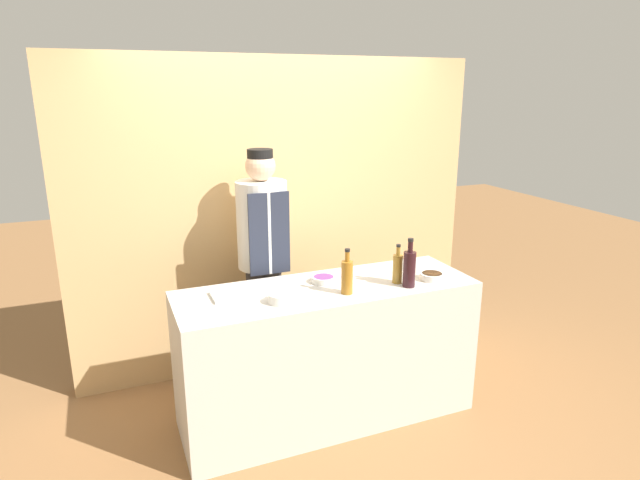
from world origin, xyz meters
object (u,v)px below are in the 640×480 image
bottle_wine (409,268)px  chef_center (263,262)px  sauce_bowl_purple (324,279)px  cutting_board (238,294)px  bottle_vinegar (398,268)px  bottle_amber (347,276)px  sauce_bowl_red (281,298)px  sauce_bowl_brown (432,276)px

bottle_wine → chef_center: size_ratio=0.18×
sauce_bowl_purple → cutting_board: size_ratio=0.50×
sauce_bowl_purple → bottle_wine: (0.48, -0.28, 0.10)m
sauce_bowl_purple → chef_center: (-0.26, 0.49, 0.00)m
cutting_board → chef_center: bearing=57.9°
cutting_board → bottle_vinegar: (1.02, -0.18, 0.09)m
sauce_bowl_purple → bottle_vinegar: bottle_vinegar is taller
bottle_amber → bottle_vinegar: bearing=6.5°
sauce_bowl_red → bottle_vinegar: bearing=2.1°
sauce_bowl_brown → bottle_amber: bearing=-179.2°
bottle_vinegar → chef_center: size_ratio=0.15×
bottle_vinegar → bottle_wine: size_ratio=0.82×
sauce_bowl_red → cutting_board: (-0.21, 0.21, -0.02)m
bottle_vinegar → sauce_bowl_red: bearing=-177.9°
sauce_bowl_purple → bottle_wine: bearing=-30.3°
chef_center → sauce_bowl_brown: bearing=-36.9°
sauce_bowl_brown → sauce_bowl_red: (-1.05, 0.01, 0.01)m
chef_center → cutting_board: bearing=-122.1°
bottle_vinegar → bottle_wine: (0.03, -0.09, 0.02)m
sauce_bowl_red → cutting_board: sauce_bowl_red is taller
sauce_bowl_brown → sauce_bowl_red: bearing=179.7°
cutting_board → bottle_wine: size_ratio=0.99×
sauce_bowl_purple → bottle_wine: size_ratio=0.50×
sauce_bowl_purple → sauce_bowl_red: bearing=-149.1°
bottle_amber → sauce_bowl_purple: bearing=103.8°
sauce_bowl_red → sauce_bowl_purple: bearing=30.9°
sauce_bowl_brown → sauce_bowl_purple: size_ratio=1.01×
sauce_bowl_brown → bottle_wine: 0.24m
cutting_board → bottle_wine: bottle_wine is taller
bottle_amber → sauce_bowl_brown: bearing=0.8°
bottle_vinegar → sauce_bowl_brown: bearing=-8.3°
sauce_bowl_brown → bottle_wine: (-0.21, -0.05, 0.10)m
sauce_bowl_brown → sauce_bowl_purple: sauce_bowl_brown is taller
bottle_wine → sauce_bowl_red: bearing=176.1°
sauce_bowl_brown → sauce_bowl_red: sauce_bowl_red is taller
bottle_vinegar → bottle_amber: bearing=-173.5°
chef_center → sauce_bowl_red: bearing=-98.3°
cutting_board → bottle_vinegar: 1.04m
sauce_bowl_brown → sauce_bowl_purple: 0.72m
sauce_bowl_purple → bottle_vinegar: (0.44, -0.19, 0.08)m
bottle_vinegar → bottle_wine: bottle_wine is taller
bottle_wine → chef_center: bearing=134.0°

